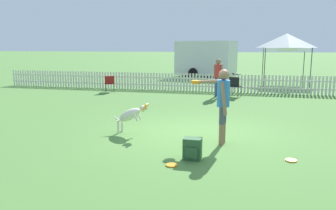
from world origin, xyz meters
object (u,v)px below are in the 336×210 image
object	(u,v)px
leaping_dog	(131,115)
frisbee_near_dog	(291,160)
backpack_on_grass	(192,149)
equipment_trailer	(206,58)
folding_chair_center	(110,82)
canopy_tent_main	(287,42)
frisbee_near_handler	(172,165)
spectator_standing	(218,74)
handler_person	(222,97)
folding_chair_blue_left	(235,85)

from	to	relation	value
leaping_dog	frisbee_near_dog	size ratio (longest dim) A/B	5.06
backpack_on_grass	equipment_trailer	xyz separation A→B (m)	(-1.99, 17.75, 1.13)
frisbee_near_dog	equipment_trailer	distance (m)	17.88
folding_chair_center	canopy_tent_main	bearing A→B (deg)	-169.62
backpack_on_grass	canopy_tent_main	world-z (taller)	canopy_tent_main
backpack_on_grass	folding_chair_center	xyz separation A→B (m)	(-5.46, 8.52, 0.26)
frisbee_near_dog	canopy_tent_main	size ratio (longest dim) A/B	0.08
canopy_tent_main	equipment_trailer	bearing A→B (deg)	144.50
frisbee_near_handler	spectator_standing	xyz separation A→B (m)	(0.06, 8.63, 0.99)
handler_person	backpack_on_grass	size ratio (longest dim) A/B	3.97
handler_person	frisbee_near_handler	distance (m)	2.10
handler_person	leaping_dog	bearing A→B (deg)	90.23
leaping_dog	frisbee_near_handler	distance (m)	2.52
frisbee_near_handler	spectator_standing	size ratio (longest dim) A/B	0.13
folding_chair_blue_left	folding_chair_center	distance (m)	5.93
handler_person	backpack_on_grass	xyz separation A→B (m)	(-0.45, -1.20, -0.85)
folding_chair_center	handler_person	bearing A→B (deg)	105.97
backpack_on_grass	canopy_tent_main	xyz separation A→B (m)	(3.09, 14.13, 2.19)
handler_person	equipment_trailer	bearing A→B (deg)	16.30
handler_person	frisbee_near_handler	size ratio (longest dim) A/B	7.70
backpack_on_grass	equipment_trailer	bearing A→B (deg)	96.40
leaping_dog	spectator_standing	world-z (taller)	spectator_standing
leaping_dog	frisbee_near_handler	xyz separation A→B (m)	(1.51, -1.96, -0.47)
handler_person	frisbee_near_dog	size ratio (longest dim) A/B	7.70
leaping_dog	folding_chair_blue_left	bearing A→B (deg)	169.68
handler_person	spectator_standing	size ratio (longest dim) A/B	1.02
frisbee_near_dog	backpack_on_grass	xyz separation A→B (m)	(-1.87, -0.34, 0.20)
folding_chair_blue_left	folding_chair_center	world-z (taller)	folding_chair_blue_left
handler_person	folding_chair_center	xyz separation A→B (m)	(-5.90, 7.32, -0.59)
canopy_tent_main	spectator_standing	world-z (taller)	canopy_tent_main
handler_person	backpack_on_grass	world-z (taller)	handler_person
leaping_dog	equipment_trailer	bearing A→B (deg)	-171.47
frisbee_near_dog	folding_chair_blue_left	world-z (taller)	folding_chair_blue_left
handler_person	spectator_standing	distance (m)	7.02
frisbee_near_dog	spectator_standing	size ratio (longest dim) A/B	0.13
folding_chair_center	spectator_standing	distance (m)	5.24
leaping_dog	handler_person	bearing A→B (deg)	90.23
frisbee_near_handler	spectator_standing	world-z (taller)	spectator_standing
equipment_trailer	leaping_dog	bearing A→B (deg)	-75.83
folding_chair_center	spectator_standing	size ratio (longest dim) A/B	0.48
folding_chair_center	equipment_trailer	distance (m)	9.90
frisbee_near_dog	canopy_tent_main	xyz separation A→B (m)	(1.22, 13.79, 2.38)
frisbee_near_handler	folding_chair_center	distance (m)	10.35
folding_chair_blue_left	canopy_tent_main	xyz separation A→B (m)	(2.62, 5.68, 1.87)
handler_person	leaping_dog	world-z (taller)	handler_person
equipment_trailer	backpack_on_grass	bearing A→B (deg)	-70.03
folding_chair_center	equipment_trailer	bearing A→B (deg)	-133.48
folding_chair_blue_left	canopy_tent_main	distance (m)	6.52
folding_chair_center	frisbee_near_handler	bearing A→B (deg)	96.93
backpack_on_grass	spectator_standing	xyz separation A→B (m)	(-0.25, 8.18, 0.79)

